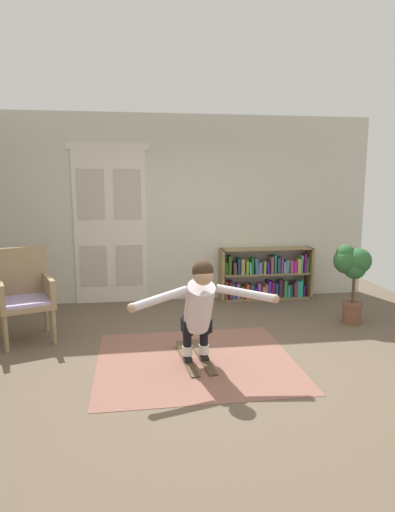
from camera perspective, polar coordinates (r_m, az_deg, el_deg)
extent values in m
plane|color=brown|center=(4.84, 2.11, -13.44)|extent=(7.20, 7.20, 0.00)
cube|color=beige|center=(7.03, -1.69, 6.06)|extent=(6.00, 0.10, 2.90)
cube|color=beige|center=(6.98, -13.41, 3.50)|extent=(0.55, 0.04, 2.35)
cube|color=#B8AFA2|center=(6.93, -13.59, 7.74)|extent=(0.41, 0.01, 0.76)
cube|color=#B8AFA2|center=(7.05, -13.23, -1.27)|extent=(0.41, 0.01, 0.64)
cube|color=beige|center=(6.95, -8.88, 3.63)|extent=(0.55, 0.04, 2.35)
cube|color=#B8AFA2|center=(6.90, -8.99, 7.88)|extent=(0.41, 0.01, 0.76)
cube|color=#B8AFA2|center=(7.02, -8.75, -1.16)|extent=(0.41, 0.01, 0.64)
cube|color=beige|center=(6.94, -11.49, 13.67)|extent=(1.22, 0.04, 0.10)
cube|color=#85574A|center=(4.85, -0.25, -13.31)|extent=(2.08, 1.89, 0.01)
cube|color=olive|center=(7.06, 3.11, -2.44)|extent=(0.04, 0.30, 0.83)
cube|color=olive|center=(7.49, 14.17, -2.02)|extent=(0.04, 0.30, 0.83)
cube|color=olive|center=(7.33, 8.72, -5.32)|extent=(1.46, 0.30, 0.02)
cube|color=olive|center=(7.24, 8.81, -2.23)|extent=(1.46, 0.30, 0.02)
cube|color=olive|center=(7.17, 8.89, 0.93)|extent=(1.46, 0.30, 0.02)
cube|color=#49580F|center=(7.15, 3.34, -4.77)|extent=(0.03, 0.22, 0.18)
cube|color=#AC514F|center=(7.15, 3.67, -4.36)|extent=(0.05, 0.15, 0.28)
cube|color=#532643|center=(7.14, 4.24, -4.39)|extent=(0.06, 0.21, 0.29)
cube|color=teal|center=(7.18, 4.64, -4.52)|extent=(0.04, 0.18, 0.23)
cube|color=#AD49B7|center=(7.18, 5.18, -4.48)|extent=(0.06, 0.15, 0.25)
cube|color=#446A27|center=(7.21, 5.67, -4.63)|extent=(0.06, 0.17, 0.20)
cube|color=#D24231|center=(7.22, 6.30, -4.46)|extent=(0.06, 0.23, 0.24)
cube|color=#305D49|center=(7.25, 6.86, -4.46)|extent=(0.07, 0.21, 0.23)
cube|color=navy|center=(7.24, 7.35, -4.60)|extent=(0.05, 0.23, 0.20)
cube|color=#AD55AE|center=(7.27, 7.87, -4.39)|extent=(0.07, 0.16, 0.24)
cube|color=tan|center=(7.30, 8.37, -4.56)|extent=(0.05, 0.22, 0.18)
cube|color=tan|center=(7.32, 8.73, -4.38)|extent=(0.04, 0.18, 0.22)
cube|color=#5230C5|center=(7.32, 9.07, -4.17)|extent=(0.04, 0.24, 0.27)
cube|color=#711660|center=(7.32, 9.51, -4.24)|extent=(0.06, 0.21, 0.26)
cube|color=#195B64|center=(7.36, 9.99, -4.29)|extent=(0.04, 0.18, 0.23)
cube|color=#5B264D|center=(7.37, 10.53, -4.09)|extent=(0.05, 0.15, 0.28)
cube|color=#448E4F|center=(7.37, 11.03, -4.11)|extent=(0.04, 0.23, 0.28)
cube|color=teal|center=(7.44, 11.44, -4.33)|extent=(0.05, 0.21, 0.20)
cube|color=navy|center=(7.45, 11.88, -4.33)|extent=(0.03, 0.16, 0.19)
cube|color=brown|center=(7.47, 12.26, -4.12)|extent=(0.04, 0.22, 0.24)
cube|color=teal|center=(7.46, 12.73, -4.07)|extent=(0.05, 0.16, 0.26)
cube|color=#22C08B|center=(7.48, 13.08, -4.00)|extent=(0.04, 0.15, 0.27)
cube|color=#4A1461|center=(7.53, 13.32, -4.28)|extent=(0.04, 0.22, 0.18)
cube|color=#305D1F|center=(7.04, 3.41, -1.44)|extent=(0.03, 0.16, 0.23)
cube|color=#2A6220|center=(7.06, 3.70, -1.56)|extent=(0.04, 0.16, 0.19)
cube|color=#345518|center=(7.04, 4.12, -1.16)|extent=(0.05, 0.16, 0.30)
cube|color=#533637|center=(7.08, 4.69, -1.54)|extent=(0.06, 0.23, 0.19)
cube|color=navy|center=(7.10, 5.23, -1.25)|extent=(0.03, 0.18, 0.26)
cube|color=#927E5E|center=(7.10, 5.70, -1.30)|extent=(0.06, 0.23, 0.25)
cube|color=#88A01E|center=(7.14, 6.27, -1.38)|extent=(0.04, 0.22, 0.22)
cube|color=#43B5CD|center=(7.13, 6.66, -1.50)|extent=(0.04, 0.21, 0.19)
cube|color=#1B6E26|center=(7.14, 7.00, -1.21)|extent=(0.03, 0.17, 0.26)
cube|color=#3A6689|center=(7.16, 7.49, -1.23)|extent=(0.07, 0.18, 0.25)
cube|color=#6A62B2|center=(7.20, 7.89, -1.44)|extent=(0.05, 0.24, 0.18)
cube|color=#89B243|center=(7.21, 8.48, -1.38)|extent=(0.04, 0.22, 0.20)
cube|color=#3D1994|center=(7.21, 8.88, -1.43)|extent=(0.05, 0.23, 0.19)
cube|color=brown|center=(7.21, 9.39, -1.10)|extent=(0.04, 0.22, 0.27)
cube|color=teal|center=(7.24, 9.78, -0.99)|extent=(0.03, 0.23, 0.30)
cube|color=#334055|center=(7.26, 10.26, -1.11)|extent=(0.05, 0.19, 0.26)
cube|color=#794B91|center=(7.30, 10.65, -1.10)|extent=(0.03, 0.19, 0.25)
cube|color=#7F8ECA|center=(7.31, 10.95, -1.36)|extent=(0.03, 0.21, 0.18)
cube|color=teal|center=(7.31, 11.37, -1.28)|extent=(0.07, 0.15, 0.21)
cube|color=#A14C7D|center=(7.37, 11.84, -1.24)|extent=(0.06, 0.19, 0.20)
cube|color=#D023A2|center=(7.37, 12.28, -1.30)|extent=(0.04, 0.20, 0.19)
cube|color=tan|center=(7.37, 12.77, -1.17)|extent=(0.05, 0.19, 0.23)
cube|color=#68C0A5|center=(7.40, 13.17, -0.93)|extent=(0.04, 0.14, 0.28)
cube|color=#7C1584|center=(7.41, 13.53, -0.85)|extent=(0.03, 0.18, 0.30)
cube|color=#337E38|center=(7.45, 13.80, -1.02)|extent=(0.04, 0.17, 0.25)
cylinder|color=#987D5B|center=(5.45, -23.44, -9.20)|extent=(0.06, 0.06, 0.42)
cylinder|color=#987D5B|center=(5.51, -17.99, -8.66)|extent=(0.06, 0.06, 0.42)
cylinder|color=#987D5B|center=(5.95, -23.87, -7.66)|extent=(0.06, 0.06, 0.42)
cylinder|color=#987D5B|center=(6.00, -18.89, -7.20)|extent=(0.06, 0.06, 0.42)
cube|color=#987D5B|center=(5.65, -21.20, -5.84)|extent=(0.77, 0.77, 0.06)
cube|color=#B2A2D8|center=(5.64, -21.23, -5.35)|extent=(0.69, 0.69, 0.04)
cube|color=#987D5B|center=(5.84, -21.74, -1.86)|extent=(0.59, 0.26, 0.60)
cube|color=#987D5B|center=(5.59, -24.06, -4.40)|extent=(0.24, 0.55, 0.28)
cube|color=#987D5B|center=(5.65, -18.58, -3.92)|extent=(0.24, 0.55, 0.28)
cylinder|color=brown|center=(6.36, 19.27, -6.88)|extent=(0.25, 0.25, 0.29)
cylinder|color=brown|center=(6.32, 19.33, -5.80)|extent=(0.27, 0.27, 0.04)
cylinder|color=#4C3823|center=(6.27, 19.43, -4.04)|extent=(0.04, 0.04, 0.36)
sphere|color=#2A5D2E|center=(6.22, 18.57, 0.23)|extent=(0.24, 0.24, 0.24)
sphere|color=#2A5D2E|center=(6.23, 18.56, 0.22)|extent=(0.26, 0.26, 0.26)
sphere|color=#2A5D2E|center=(6.25, 20.01, -0.58)|extent=(0.34, 0.34, 0.34)
sphere|color=#2A5D2E|center=(6.24, 18.61, -0.60)|extent=(0.34, 0.34, 0.34)
sphere|color=#2A5D2E|center=(6.26, 19.59, -1.46)|extent=(0.30, 0.30, 0.30)
cube|color=#4C3A26|center=(4.83, -1.32, -13.29)|extent=(0.16, 0.83, 0.01)
cube|color=#4C3A26|center=(5.17, -2.19, -11.34)|extent=(0.10, 0.12, 0.06)
cube|color=black|center=(4.80, -1.27, -13.12)|extent=(0.09, 0.13, 0.04)
cube|color=#4C3A26|center=(4.87, 0.82, -13.11)|extent=(0.16, 0.83, 0.01)
cube|color=#4C3A26|center=(5.20, -0.21, -11.19)|extent=(0.10, 0.12, 0.06)
cube|color=black|center=(4.84, 0.87, -12.94)|extent=(0.09, 0.13, 0.04)
cylinder|color=white|center=(4.79, -1.32, -12.06)|extent=(0.12, 0.12, 0.10)
cylinder|color=black|center=(4.72, -1.33, -9.81)|extent=(0.10, 0.10, 0.30)
cylinder|color=black|center=(4.66, -1.25, -8.86)|extent=(0.12, 0.12, 0.22)
cylinder|color=white|center=(4.82, 0.82, -11.89)|extent=(0.12, 0.12, 0.10)
cylinder|color=black|center=(4.75, 0.83, -9.65)|extent=(0.10, 0.10, 0.30)
cylinder|color=black|center=(4.69, 0.93, -8.70)|extent=(0.12, 0.12, 0.22)
cube|color=black|center=(4.68, -0.16, -8.85)|extent=(0.31, 0.20, 0.14)
cylinder|color=silver|center=(4.50, 0.18, -6.52)|extent=(0.32, 0.51, 0.59)
sphere|color=tan|center=(4.24, 0.72, -2.48)|extent=(0.22, 0.22, 0.20)
sphere|color=#382619|center=(4.24, 0.69, -1.92)|extent=(0.23, 0.23, 0.21)
cylinder|color=silver|center=(4.18, -4.84, -5.47)|extent=(0.57, 0.30, 0.17)
sphere|color=tan|center=(4.08, -8.45, -6.62)|extent=(0.10, 0.10, 0.09)
cylinder|color=silver|center=(4.37, 6.21, -4.80)|extent=(0.59, 0.22, 0.17)
sphere|color=tan|center=(4.40, 9.94, -5.44)|extent=(0.10, 0.10, 0.09)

